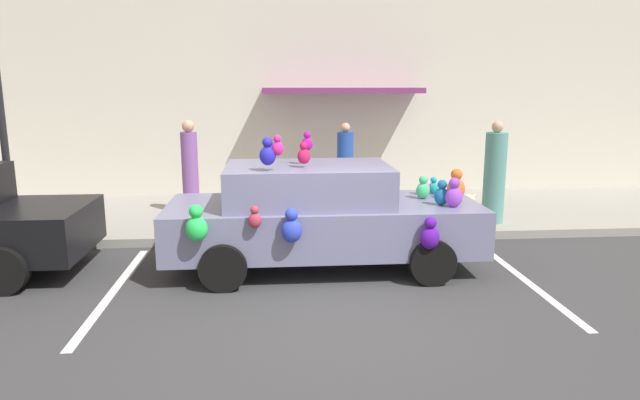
{
  "coord_description": "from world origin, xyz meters",
  "views": [
    {
      "loc": [
        -0.72,
        -6.29,
        2.7
      ],
      "look_at": [
        0.01,
        2.36,
        0.9
      ],
      "focal_mm": 31.56,
      "sensor_mm": 36.0,
      "label": 1
    }
  ],
  "objects_px": {
    "teddy_bear_on_sidewalk": "(469,210)",
    "pedestrian_near_shopfront": "(190,170)",
    "plush_covered_car": "(320,215)",
    "pedestrian_walking_past": "(345,166)",
    "pedestrian_by_lamp": "(495,176)"
  },
  "relations": [
    {
      "from": "teddy_bear_on_sidewalk",
      "to": "pedestrian_near_shopfront",
      "type": "relative_size",
      "value": 0.3
    },
    {
      "from": "pedestrian_near_shopfront",
      "to": "pedestrian_walking_past",
      "type": "relative_size",
      "value": 1.07
    },
    {
      "from": "teddy_bear_on_sidewalk",
      "to": "pedestrian_near_shopfront",
      "type": "xyz_separation_m",
      "value": [
        -5.26,
        1.15,
        0.63
      ]
    },
    {
      "from": "plush_covered_car",
      "to": "pedestrian_walking_past",
      "type": "distance_m",
      "value": 4.01
    },
    {
      "from": "plush_covered_car",
      "to": "teddy_bear_on_sidewalk",
      "type": "xyz_separation_m",
      "value": [
        2.95,
        1.89,
        -0.4
      ]
    },
    {
      "from": "plush_covered_car",
      "to": "pedestrian_by_lamp",
      "type": "bearing_deg",
      "value": 29.25
    },
    {
      "from": "pedestrian_near_shopfront",
      "to": "teddy_bear_on_sidewalk",
      "type": "bearing_deg",
      "value": -12.29
    },
    {
      "from": "teddy_bear_on_sidewalk",
      "to": "pedestrian_near_shopfront",
      "type": "distance_m",
      "value": 5.42
    },
    {
      "from": "plush_covered_car",
      "to": "pedestrian_by_lamp",
      "type": "relative_size",
      "value": 2.41
    },
    {
      "from": "pedestrian_near_shopfront",
      "to": "pedestrian_by_lamp",
      "type": "distance_m",
      "value": 5.81
    },
    {
      "from": "teddy_bear_on_sidewalk",
      "to": "pedestrian_by_lamp",
      "type": "xyz_separation_m",
      "value": [
        0.45,
        0.02,
        0.62
      ]
    },
    {
      "from": "teddy_bear_on_sidewalk",
      "to": "pedestrian_by_lamp",
      "type": "relative_size",
      "value": 0.29
    },
    {
      "from": "pedestrian_near_shopfront",
      "to": "pedestrian_by_lamp",
      "type": "relative_size",
      "value": 0.99
    },
    {
      "from": "teddy_bear_on_sidewalk",
      "to": "plush_covered_car",
      "type": "bearing_deg",
      "value": -147.39
    },
    {
      "from": "plush_covered_car",
      "to": "teddy_bear_on_sidewalk",
      "type": "bearing_deg",
      "value": 32.61
    }
  ]
}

